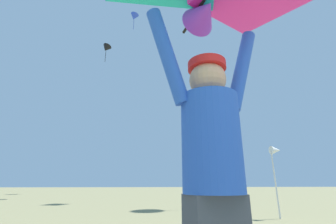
{
  "coord_description": "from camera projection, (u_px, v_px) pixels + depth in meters",
  "views": [
    {
      "loc": [
        -0.72,
        -0.96,
        0.87
      ],
      "look_at": [
        -0.33,
        2.49,
        1.98
      ],
      "focal_mm": 24.15,
      "sensor_mm": 36.0,
      "label": 1
    }
  ],
  "objects": [
    {
      "name": "kite_flyer_person",
      "position": [
        213.0,
        172.0,
        1.25
      ],
      "size": [
        0.81,
        0.4,
        1.92
      ],
      "color": "#424751",
      "rests_on": "ground"
    },
    {
      "name": "distant_kite_blue_high_right",
      "position": [
        134.0,
        17.0,
        28.0
      ],
      "size": [
        1.35,
        1.25,
        2.3
      ],
      "color": "blue"
    },
    {
      "name": "distant_kite_black_low_left",
      "position": [
        106.0,
        48.0,
        17.64
      ],
      "size": [
        1.02,
        0.97,
        1.56
      ],
      "color": "black"
    },
    {
      "name": "marker_flag",
      "position": [
        276.0,
        155.0,
        6.36
      ],
      "size": [
        0.3,
        0.24,
        1.9
      ],
      "color": "silver",
      "rests_on": "ground"
    }
  ]
}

